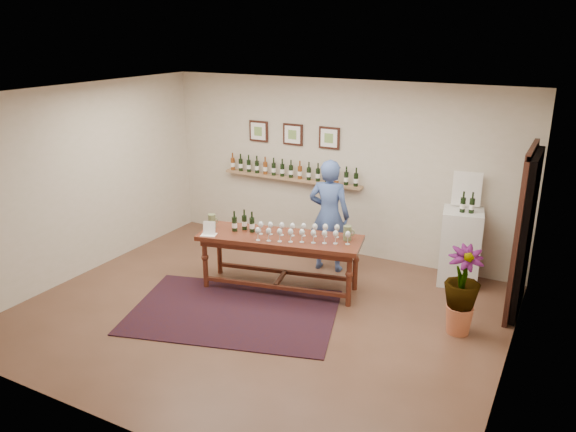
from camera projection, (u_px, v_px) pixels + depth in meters
The scene contains 14 objects.
ground at pixel (259, 313), 7.33m from camera, with size 6.00×6.00×0.00m, color #533424.
room_shell at pixel (462, 216), 7.58m from camera, with size 6.00×6.00×6.00m.
rug at pixel (234, 312), 7.35m from camera, with size 2.65×1.76×0.01m, color #3F140B.
tasting_table at pixel (280, 244), 7.80m from camera, with size 2.36×1.17×0.80m.
table_glasses at pixel (303, 232), 7.61m from camera, with size 1.41×0.33×0.20m, color silver, non-canonical shape.
table_bottles at pixel (244, 220), 7.91m from camera, with size 0.29×0.17×0.31m, color black, non-canonical shape.
pitcher_left at pixel (212, 221), 8.05m from camera, with size 0.13×0.13×0.20m, color #5C663F, non-canonical shape.
pitcher_right at pixel (347, 233), 7.57m from camera, with size 0.13×0.13×0.20m, color #5C663F, non-canonical shape.
menu_card at pixel (209, 228), 7.78m from camera, with size 0.21×0.15×0.19m, color white.
display_pedestal at pixel (460, 247), 8.05m from camera, with size 0.55×0.55×1.10m, color silver.
pedestal_bottles at pixel (468, 202), 7.74m from camera, with size 0.30×0.08×0.30m, color black, non-canonical shape.
info_sign at pixel (467, 189), 7.92m from camera, with size 0.40×0.02×0.55m, color white.
potted_plant at pixel (462, 291), 6.69m from camera, with size 0.67×0.67×0.96m.
person at pixel (329, 216), 8.40m from camera, with size 0.63×0.41×1.72m, color #3D5490.
Camera 1 is at (3.40, -5.59, 3.55)m, focal length 35.00 mm.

